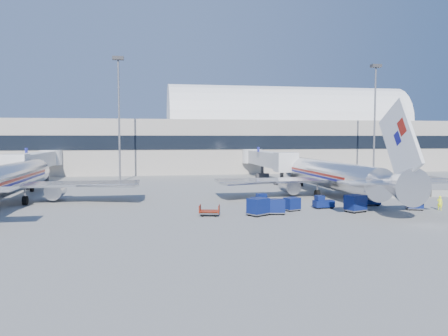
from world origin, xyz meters
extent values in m
plane|color=gray|center=(0.00, 0.00, 0.00)|extent=(260.00, 260.00, 0.00)
cube|color=#B2AA9E|center=(-25.00, 56.00, 6.00)|extent=(170.00, 28.00, 12.00)
cube|color=black|center=(-25.00, 42.05, 7.00)|extent=(170.00, 0.40, 3.00)
cylinder|color=white|center=(20.00, 56.00, 12.00)|extent=(60.00, 18.00, 18.00)
cylinder|color=silver|center=(10.00, 6.00, 2.90)|extent=(3.80, 28.00, 3.80)
sphere|color=silver|center=(10.00, 20.00, 2.90)|extent=(3.72, 3.72, 3.72)
cone|color=silver|center=(10.00, -11.00, 3.30)|extent=(3.80, 6.00, 3.80)
cube|color=#9D140C|center=(10.00, 7.00, 3.15)|extent=(3.85, 20.16, 0.32)
cube|color=navy|center=(10.00, 7.00, 2.78)|extent=(3.85, 20.16, 0.32)
cube|color=white|center=(10.00, -11.50, 7.70)|extent=(0.35, 7.79, 8.74)
cube|color=silver|center=(10.00, -10.50, 3.50)|extent=(11.00, 3.00, 0.18)
cube|color=silver|center=(10.00, 5.00, 2.30)|extent=(32.00, 5.00, 0.28)
cylinder|color=#B7B7BC|center=(4.50, 6.50, 1.35)|extent=(2.10, 3.80, 2.10)
cylinder|color=#B7B7BC|center=(15.50, 6.50, 1.35)|extent=(2.10, 3.80, 2.10)
cylinder|color=black|center=(10.00, 17.00, 0.45)|extent=(0.40, 0.90, 0.90)
cylinder|color=silver|center=(-32.00, 6.00, 2.90)|extent=(3.80, 28.00, 3.80)
sphere|color=silver|center=(-32.00, 20.00, 2.90)|extent=(3.72, 3.72, 3.72)
cube|color=#9D140C|center=(-32.00, 7.00, 3.15)|extent=(3.85, 20.16, 0.32)
cube|color=navy|center=(-32.00, 7.00, 2.78)|extent=(3.85, 20.16, 0.32)
cube|color=silver|center=(-32.00, 5.00, 2.30)|extent=(32.00, 5.00, 0.28)
cylinder|color=#B7B7BC|center=(-26.50, 6.50, 1.35)|extent=(2.10, 3.80, 2.10)
cylinder|color=black|center=(-32.00, 17.00, 0.45)|extent=(0.40, 0.90, 0.90)
cube|color=silver|center=(7.60, 30.00, 4.00)|extent=(2.70, 24.00, 2.70)
cube|color=silver|center=(7.60, 17.80, 4.00)|extent=(3.40, 3.20, 3.20)
cylinder|color=silver|center=(7.60, 41.50, 4.00)|extent=(4.40, 4.40, 3.00)
cube|color=#2D2D30|center=(7.60, 20.00, 1.80)|extent=(0.50, 0.50, 3.00)
cube|color=#2D2D30|center=(7.60, 20.00, 0.45)|extent=(2.60, 1.00, 0.90)
cube|color=#2D2D30|center=(7.60, 33.00, 1.80)|extent=(0.50, 0.50, 3.00)
cube|color=#2D2D30|center=(7.60, 33.00, 0.45)|extent=(2.60, 1.00, 0.90)
cube|color=navy|center=(6.00, 30.00, 5.80)|extent=(0.12, 1.40, 0.90)
cube|color=silver|center=(-34.40, 30.00, 4.00)|extent=(2.70, 24.00, 2.70)
cube|color=silver|center=(-34.40, 17.80, 4.00)|extent=(3.40, 3.20, 3.20)
cylinder|color=silver|center=(-34.40, 41.50, 4.00)|extent=(4.40, 4.40, 3.00)
cube|color=#2D2D30|center=(-34.40, 20.00, 1.80)|extent=(0.50, 0.50, 3.00)
cube|color=#2D2D30|center=(-34.40, 20.00, 0.45)|extent=(2.60, 1.00, 0.90)
cube|color=#2D2D30|center=(-34.40, 33.00, 1.80)|extent=(0.50, 0.50, 3.00)
cube|color=#2D2D30|center=(-34.40, 33.00, 0.45)|extent=(2.60, 1.00, 0.90)
cube|color=navy|center=(-36.00, 30.00, 5.80)|extent=(0.12, 1.40, 0.90)
cylinder|color=slate|center=(-20.00, 30.00, 11.00)|extent=(0.36, 0.36, 22.00)
cube|color=#2D2D30|center=(-20.00, 30.00, 22.30)|extent=(2.00, 1.20, 0.60)
cylinder|color=slate|center=(30.00, 30.00, 11.00)|extent=(0.36, 0.36, 22.00)
cube|color=#2D2D30|center=(30.00, 30.00, 22.30)|extent=(2.00, 1.20, 0.60)
cube|color=#9E9E96|center=(18.00, 2.00, 0.45)|extent=(3.00, 0.55, 0.90)
cube|color=#9E9E96|center=(21.30, 2.00, 0.45)|extent=(3.00, 0.55, 0.90)
cube|color=#9E9E96|center=(24.60, 2.00, 0.45)|extent=(3.00, 0.55, 0.90)
cube|color=#0A164D|center=(4.83, -4.79, 0.54)|extent=(2.35, 1.30, 0.74)
cube|color=#0A164D|center=(4.34, -4.83, 1.14)|extent=(0.96, 1.05, 0.69)
cylinder|color=black|center=(5.59, -4.29, 0.28)|extent=(0.57, 0.26, 0.55)
cube|color=#0A164D|center=(11.09, -3.62, 0.59)|extent=(2.69, 1.82, 0.80)
cube|color=#0A164D|center=(10.57, -3.48, 1.23)|extent=(1.21, 1.28, 0.75)
cylinder|color=black|center=(12.04, -3.38, 0.30)|extent=(0.64, 0.38, 0.60)
cube|color=#0A164D|center=(-1.97, -1.91, 0.57)|extent=(1.69, 2.57, 0.77)
cube|color=#0A164D|center=(-1.85, -2.41, 1.18)|extent=(1.21, 1.14, 0.72)
cylinder|color=black|center=(-2.61, -1.22, 0.29)|extent=(0.35, 0.61, 0.58)
cube|color=#0A164D|center=(0.71, -5.85, 0.83)|extent=(1.92, 1.72, 1.27)
cube|color=slate|center=(0.71, -5.85, 0.19)|extent=(2.02, 1.80, 0.09)
cylinder|color=black|center=(1.10, -5.18, 0.18)|extent=(0.38, 0.26, 0.35)
cube|color=#0A164D|center=(-1.63, -7.63, 0.91)|extent=(1.89, 1.57, 1.38)
cube|color=slate|center=(-1.63, -7.63, 0.21)|extent=(1.99, 1.63, 0.10)
cylinder|color=black|center=(-0.89, -7.20, 0.19)|extent=(0.40, 0.21, 0.38)
cube|color=#0A164D|center=(-3.70, -8.10, 1.03)|extent=(2.47, 2.34, 1.58)
cube|color=slate|center=(-3.70, -8.10, 0.24)|extent=(2.59, 2.45, 0.11)
cylinder|color=black|center=(-3.39, -7.19, 0.22)|extent=(0.46, 0.38, 0.44)
cube|color=#0A164D|center=(7.20, -7.82, 1.06)|extent=(2.42, 2.16, 1.61)
cube|color=slate|center=(7.20, -7.82, 0.24)|extent=(2.54, 2.25, 0.11)
cylinder|color=black|center=(7.72, -6.98, 0.22)|extent=(0.48, 0.32, 0.44)
cube|color=#0A164D|center=(14.41, -7.57, 0.87)|extent=(1.95, 1.72, 1.32)
cube|color=slate|center=(14.41, -7.57, 0.20)|extent=(2.06, 1.79, 0.09)
cylinder|color=black|center=(15.18, -7.29, 0.18)|extent=(0.39, 0.25, 0.36)
cube|color=slate|center=(-8.67, -7.39, 0.33)|extent=(2.34, 1.85, 0.11)
cube|color=maroon|center=(-8.67, -7.39, 0.52)|extent=(2.35, 1.90, 0.08)
cylinder|color=black|center=(-7.91, -7.03, 0.19)|extent=(0.40, 0.23, 0.38)
imported|color=#E8FF1A|center=(17.06, -8.22, 0.81)|extent=(0.66, 0.71, 1.62)
camera|label=1|loc=(-14.77, -51.48, 8.07)|focal=35.00mm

